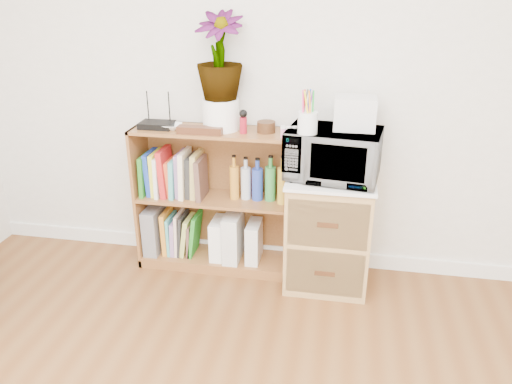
# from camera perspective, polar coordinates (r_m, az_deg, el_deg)

# --- Properties ---
(skirting_board) EXTENTS (4.00, 0.02, 0.10)m
(skirting_board) POSITION_cam_1_polar(r_m,az_deg,el_deg) (3.51, 1.55, -6.82)
(skirting_board) COLOR white
(skirting_board) RESTS_ON ground
(bookshelf) EXTENTS (1.00, 0.30, 0.95)m
(bookshelf) POSITION_cam_1_polar(r_m,az_deg,el_deg) (3.26, -4.85, -0.95)
(bookshelf) COLOR brown
(bookshelf) RESTS_ON ground
(wicker_unit) EXTENTS (0.50, 0.45, 0.70)m
(wicker_unit) POSITION_cam_1_polar(r_m,az_deg,el_deg) (3.14, 8.23, -4.58)
(wicker_unit) COLOR #9E7542
(wicker_unit) RESTS_ON ground
(microwave) EXTENTS (0.57, 0.42, 0.29)m
(microwave) POSITION_cam_1_polar(r_m,az_deg,el_deg) (2.93, 8.79, 4.31)
(microwave) COLOR white
(microwave) RESTS_ON wicker_unit
(pen_cup) EXTENTS (0.11, 0.11, 0.12)m
(pen_cup) POSITION_cam_1_polar(r_m,az_deg,el_deg) (2.78, 5.91, 7.89)
(pen_cup) COLOR white
(pen_cup) RESTS_ON microwave
(small_appliance) EXTENTS (0.23, 0.19, 0.18)m
(small_appliance) POSITION_cam_1_polar(r_m,az_deg,el_deg) (2.91, 11.25, 8.86)
(small_appliance) COLOR silver
(small_appliance) RESTS_ON microwave
(router) EXTENTS (0.21, 0.14, 0.04)m
(router) POSITION_cam_1_polar(r_m,az_deg,el_deg) (3.18, -11.27, 7.53)
(router) COLOR black
(router) RESTS_ON bookshelf
(white_bowl) EXTENTS (0.13, 0.13, 0.03)m
(white_bowl) POSITION_cam_1_polar(r_m,az_deg,el_deg) (3.14, -9.69, 7.39)
(white_bowl) COLOR white
(white_bowl) RESTS_ON bookshelf
(plant_pot) EXTENTS (0.22, 0.22, 0.19)m
(plant_pot) POSITION_cam_1_polar(r_m,az_deg,el_deg) (3.08, -4.03, 8.86)
(plant_pot) COLOR white
(plant_pot) RESTS_ON bookshelf
(potted_plant) EXTENTS (0.28, 0.28, 0.50)m
(potted_plant) POSITION_cam_1_polar(r_m,az_deg,el_deg) (3.01, -4.22, 15.27)
(potted_plant) COLOR #2B6D2D
(potted_plant) RESTS_ON plant_pot
(trinket_box) EXTENTS (0.27, 0.07, 0.04)m
(trinket_box) POSITION_cam_1_polar(r_m,az_deg,el_deg) (3.01, -6.42, 7.02)
(trinket_box) COLOR #3B2110
(trinket_box) RESTS_ON bookshelf
(kokeshi_doll) EXTENTS (0.04, 0.04, 0.10)m
(kokeshi_doll) POSITION_cam_1_polar(r_m,az_deg,el_deg) (3.00, -1.46, 7.63)
(kokeshi_doll) COLOR maroon
(kokeshi_doll) RESTS_ON bookshelf
(wooden_bowl) EXTENTS (0.11, 0.11, 0.07)m
(wooden_bowl) POSITION_cam_1_polar(r_m,az_deg,el_deg) (3.03, 1.17, 7.46)
(wooden_bowl) COLOR #341D0E
(wooden_bowl) RESTS_ON bookshelf
(paint_jars) EXTENTS (0.12, 0.04, 0.06)m
(paint_jars) POSITION_cam_1_polar(r_m,az_deg,el_deg) (2.91, 3.75, 6.74)
(paint_jars) COLOR pink
(paint_jars) RESTS_ON bookshelf
(file_box) EXTENTS (0.10, 0.26, 0.32)m
(file_box) POSITION_cam_1_polar(r_m,az_deg,el_deg) (3.49, -11.46, -4.11)
(file_box) COLOR slate
(file_box) RESTS_ON bookshelf
(magazine_holder_left) EXTENTS (0.09, 0.22, 0.27)m
(magazine_holder_left) POSITION_cam_1_polar(r_m,az_deg,el_deg) (3.36, -4.27, -5.27)
(magazine_holder_left) COLOR white
(magazine_holder_left) RESTS_ON bookshelf
(magazine_holder_mid) EXTENTS (0.10, 0.26, 0.32)m
(magazine_holder_mid) POSITION_cam_1_polar(r_m,az_deg,el_deg) (3.33, -2.60, -5.02)
(magazine_holder_mid) COLOR silver
(magazine_holder_mid) RESTS_ON bookshelf
(magazine_holder_right) EXTENTS (0.08, 0.21, 0.27)m
(magazine_holder_right) POSITION_cam_1_polar(r_m,az_deg,el_deg) (3.31, -0.22, -5.66)
(magazine_holder_right) COLOR silver
(magazine_holder_right) RESTS_ON bookshelf
(cookbooks) EXTENTS (0.41, 0.20, 0.31)m
(cookbooks) POSITION_cam_1_polar(r_m,az_deg,el_deg) (3.27, -9.31, 2.02)
(cookbooks) COLOR #22731E
(cookbooks) RESTS_ON bookshelf
(liquor_bottles) EXTENTS (0.37, 0.07, 0.30)m
(liquor_bottles) POSITION_cam_1_polar(r_m,az_deg,el_deg) (3.13, 0.37, 1.41)
(liquor_bottles) COLOR #C58025
(liquor_bottles) RESTS_ON bookshelf
(lower_books) EXTENTS (0.25, 0.19, 0.30)m
(lower_books) POSITION_cam_1_polar(r_m,az_deg,el_deg) (3.44, -8.56, -4.74)
(lower_books) COLOR orange
(lower_books) RESTS_ON bookshelf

